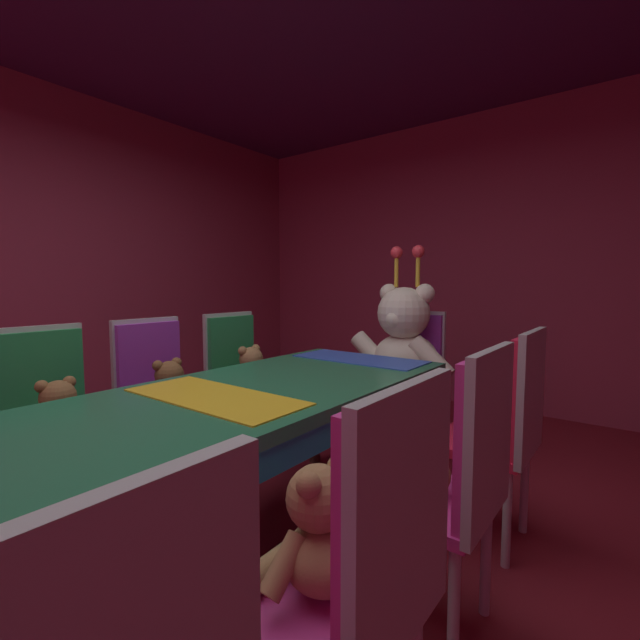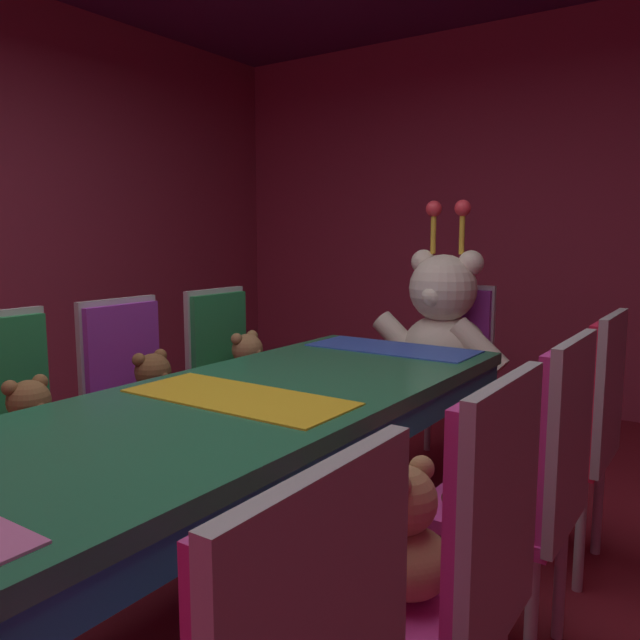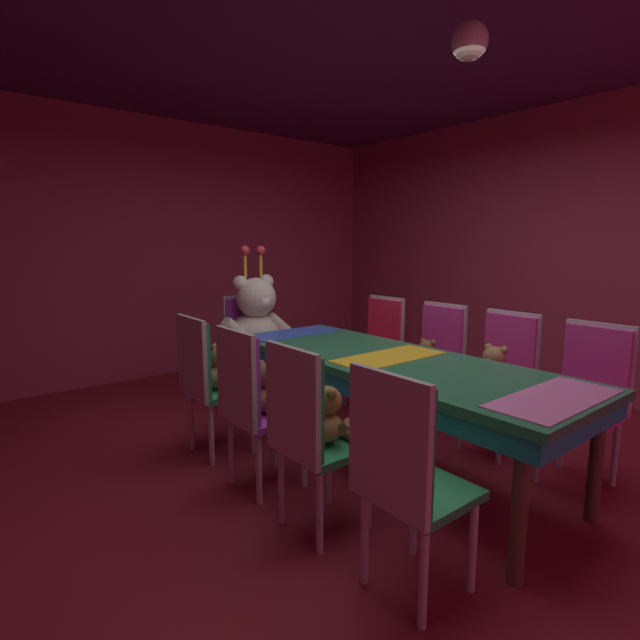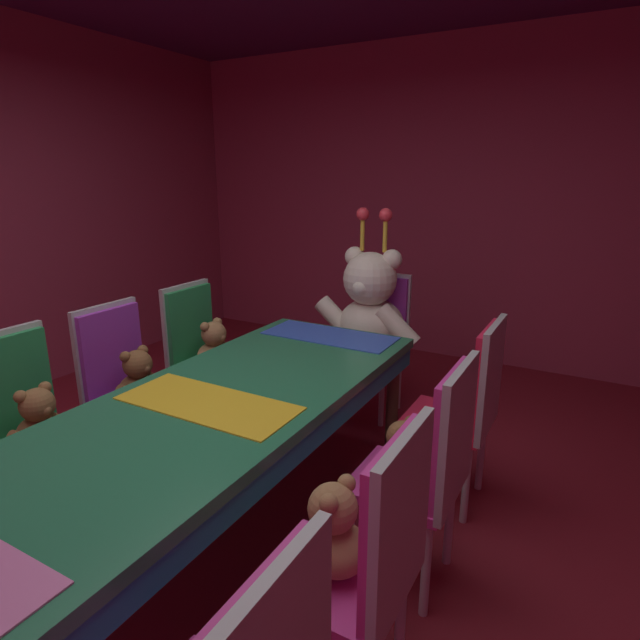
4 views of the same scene
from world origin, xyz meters
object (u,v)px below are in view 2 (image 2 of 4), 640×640
Objects in this scene: teddy_left_1 at (31,426)px; chair_right_3 at (585,416)px; banquet_table at (238,424)px; chair_right_1 at (462,556)px; chair_left_2 at (132,387)px; teddy_right_2 at (491,468)px; teddy_left_2 at (155,393)px; king_teddy_bear at (441,327)px; throne_chair at (453,355)px; teddy_left_3 at (248,368)px; teddy_right_1 at (400,539)px; chair_right_2 at (540,470)px; chair_left_3 at (227,364)px; chair_left_1 at (9,417)px.

chair_right_3 is at bearing 36.82° from teddy_left_1.
banquet_table is 0.93m from chair_right_1.
chair_left_2 is 1.61m from teddy_right_2.
chair_right_1 is (1.61, -0.58, 0.00)m from teddy_left_2.
king_teddy_bear is (-0.00, 1.62, 0.12)m from banquet_table.
teddy_left_2 is at bearing 0.00° from chair_left_2.
chair_right_3 is at bearing 45.30° from throne_chair.
chair_right_1 and chair_right_3 have the same top height.
chair_left_2 reaches higher than teddy_left_3.
chair_right_3 is at bearing -96.45° from teddy_right_1.
chair_left_3 is at bearing -18.80° from chair_right_2.
chair_right_1 is (0.88, -0.29, -0.06)m from banquet_table.
throne_chair reaches higher than teddy_right_2.
teddy_left_2 is at bearing 0.42° from teddy_right_2.
teddy_right_2 is (0.74, 0.29, -0.08)m from banquet_table.
teddy_left_2 is 1.73m from chair_right_3.
banquet_table is 2.54× the size of chair_right_2.
chair_right_2 is at bearing 0.38° from teddy_left_2.
throne_chair is at bearing 70.42° from teddy_left_1.
teddy_left_3 is (0.01, 1.16, 0.01)m from teddy_left_1.
teddy_left_2 is 1.68m from throne_chair.
king_teddy_bear is at bearing 65.07° from chair_left_1.
chair_left_3 is 0.15m from teddy_left_3.
teddy_left_1 is 2.01m from chair_right_3.
throne_chair is (0.74, 2.07, 0.01)m from teddy_left_1.
teddy_left_1 reaches higher than teddy_right_2.
chair_left_3 and chair_right_2 have the same top height.
banquet_table is 7.60× the size of teddy_right_1.
chair_left_2 is at bearing -90.46° from chair_left_3.
chair_left_2 is 0.15m from teddy_left_2.
teddy_left_2 is 1.47m from teddy_right_2.
chair_left_2 is at bearing 89.35° from chair_left_1.
teddy_left_3 is (0.01, 0.61, 0.00)m from teddy_left_2.
chair_right_1 is 0.61m from teddy_right_2.
chair_left_2 is 1.61m from king_teddy_bear.
chair_right_2 is 1.00× the size of chair_right_3.
chair_left_2 is (0.01, 0.56, 0.00)m from chair_left_1.
teddy_left_1 is 0.95× the size of teddy_left_3.
chair_left_2 is at bearing 20.32° from chair_right_3.
chair_right_3 is (1.60, 0.65, 0.00)m from teddy_left_2.
chair_right_3 is (1.61, 1.21, 0.01)m from teddy_left_1.
chair_left_1 is 1.00× the size of chair_right_1.
teddy_left_2 is 0.34× the size of throne_chair.
chair_left_1 is at bearing 34.48° from chair_right_3.
teddy_right_2 is 0.28× the size of king_teddy_bear.
teddy_left_3 is at bearing -20.37° from chair_right_2.
teddy_right_1 is at bearing 21.00° from king_teddy_bear.
chair_left_3 is at bearing 96.55° from teddy_left_1.
chair_right_1 is 1.00× the size of throne_chair.
teddy_right_1 is (1.46, -0.58, -0.00)m from teddy_left_2.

